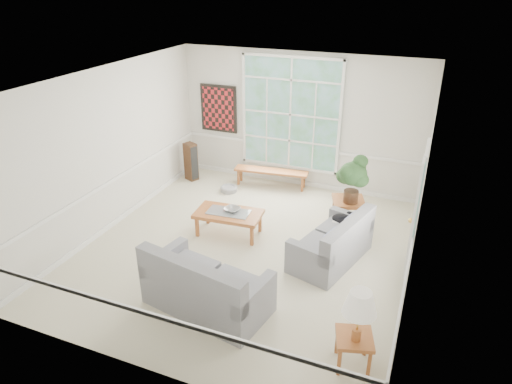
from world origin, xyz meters
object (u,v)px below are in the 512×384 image
(loveseat_right, at_px, (331,238))
(coffee_table, at_px, (229,223))
(side_table, at_px, (353,350))
(end_table, at_px, (347,213))
(loveseat_front, at_px, (207,279))

(loveseat_right, xyz_separation_m, coffee_table, (-1.97, 0.14, -0.20))
(side_table, bearing_deg, end_table, 102.94)
(loveseat_right, bearing_deg, loveseat_front, -110.61)
(loveseat_right, xyz_separation_m, loveseat_front, (-1.37, -1.86, 0.06))
(end_table, xyz_separation_m, side_table, (0.78, -3.40, -0.06))
(loveseat_front, xyz_separation_m, coffee_table, (-0.60, 2.00, -0.26))
(end_table, height_order, side_table, end_table)
(loveseat_right, bearing_deg, coffee_table, -168.20)
(loveseat_front, bearing_deg, end_table, 75.98)
(loveseat_front, xyz_separation_m, end_table, (1.40, 3.08, -0.19))
(loveseat_front, relative_size, end_table, 3.06)
(coffee_table, bearing_deg, end_table, 23.67)
(loveseat_front, height_order, coffee_table, loveseat_front)
(loveseat_right, relative_size, side_table, 3.47)
(loveseat_right, height_order, end_table, loveseat_right)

